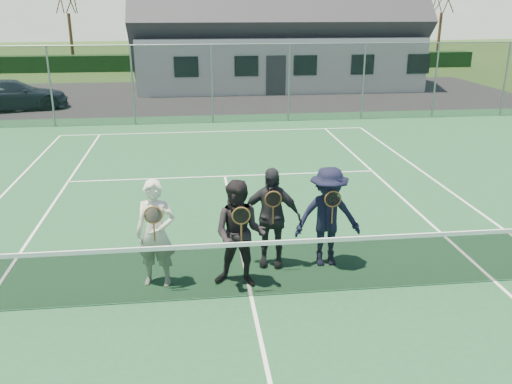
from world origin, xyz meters
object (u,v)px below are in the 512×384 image
at_px(player_c, 271,217).
at_px(player_a, 156,234).
at_px(tennis_net, 251,267).
at_px(clubhouse, 274,13).
at_px(car_c, 13,95).
at_px(player_b, 240,234).
at_px(player_d, 328,217).

bearing_deg(player_c, player_a, -165.89).
height_order(tennis_net, clubhouse, clubhouse).
distance_m(car_c, tennis_net, 19.40).
relative_size(player_b, player_c, 1.00).
relative_size(player_a, player_c, 1.00).
xyz_separation_m(car_c, tennis_net, (8.60, -17.39, -0.12)).
relative_size(clubhouse, player_a, 8.67).
distance_m(player_c, player_d, 1.00).
distance_m(player_a, player_c, 2.01).
bearing_deg(player_c, player_b, -131.44).
bearing_deg(car_c, tennis_net, -169.25).
xyz_separation_m(tennis_net, player_d, (1.46, 0.97, 0.38)).
bearing_deg(clubhouse, player_a, -103.18).
xyz_separation_m(car_c, player_c, (9.06, -16.30, 0.26)).
distance_m(tennis_net, player_b, 0.57).
bearing_deg(clubhouse, player_c, -98.76).
relative_size(player_c, player_d, 1.00).
height_order(car_c, player_b, player_b).
distance_m(car_c, player_c, 18.66).
height_order(clubhouse, player_b, clubhouse).
relative_size(car_c, tennis_net, 0.39).
height_order(clubhouse, player_c, clubhouse).
bearing_deg(player_c, player_d, -6.42).
bearing_deg(player_a, player_b, -8.13).
bearing_deg(player_a, tennis_net, -21.98).
bearing_deg(player_d, player_c, 173.58).
height_order(car_c, clubhouse, clubhouse).
height_order(car_c, player_c, player_c).
xyz_separation_m(clubhouse, player_c, (-3.53, -22.91, -3.07)).
xyz_separation_m(player_c, player_d, (0.99, -0.11, -0.00)).
bearing_deg(tennis_net, player_a, 158.02).
xyz_separation_m(player_b, player_d, (1.59, 0.57, -0.00)).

